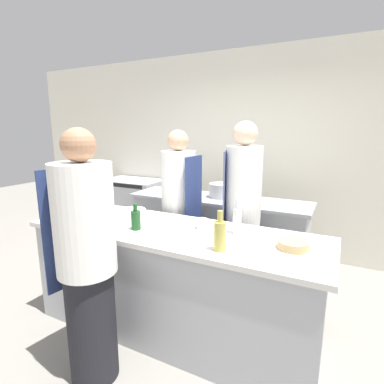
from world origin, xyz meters
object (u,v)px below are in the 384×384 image
bottle_olive_oil (136,219)px  bowl_wooden_salad (293,245)px  oven_range (134,208)px  bottle_vinegar (220,235)px  chef_at_stove (179,212)px  chef_at_prep_near (87,262)px  chef_at_pass_far (242,215)px  stockpot (221,190)px  bowl_mixing_large (106,218)px  bottle_wine (237,220)px  bowl_prep_small (68,215)px  bowl_ceramic_blue (133,212)px  cup (202,224)px

bottle_olive_oil → bowl_wooden_salad: bottle_olive_oil is taller
oven_range → bottle_vinegar: bearing=-41.1°
oven_range → chef_at_stove: chef_at_stove is taller
chef_at_prep_near → chef_at_pass_far: size_ratio=0.96×
bottle_olive_oil → chef_at_prep_near: bearing=-87.6°
chef_at_prep_near → stockpot: (0.17, 2.00, 0.14)m
bottle_olive_oil → bottle_vinegar: size_ratio=0.77×
bowl_mixing_large → stockpot: 1.49m
bottle_wine → stockpot: (-0.59, 1.16, -0.03)m
chef_at_pass_far → bowl_wooden_salad: (0.57, -0.67, 0.03)m
bowl_prep_small → bowl_ceramic_blue: 0.58m
chef_at_pass_far → bowl_mixing_large: (-1.02, -0.77, 0.03)m
chef_at_stove → chef_at_pass_far: 0.69m
cup → stockpot: (-0.29, 1.17, 0.04)m
chef_at_stove → bowl_prep_small: 1.10m
bottle_olive_oil → stockpot: 1.45m
bottle_vinegar → cup: bearing=129.6°
chef_at_pass_far → bowl_mixing_large: 1.28m
cup → bowl_wooden_salad: bearing=-8.2°
bowl_ceramic_blue → bowl_wooden_salad: bearing=-6.5°
chef_at_stove → chef_at_pass_far: bearing=94.5°
chef_at_prep_near → bowl_wooden_salad: bearing=-49.0°
bottle_wine → bowl_ceramic_blue: bearing=177.1°
bottle_wine → stockpot: 1.30m
cup → bowl_prep_small: bearing=-164.8°
chef_at_pass_far → bottle_vinegar: (0.13, -0.92, 0.12)m
chef_at_pass_far → bowl_mixing_large: bearing=111.0°
chef_at_prep_near → bowl_wooden_salad: chef_at_prep_near is taller
bottle_wine → bowl_wooden_salad: bearing=-14.8°
chef_at_pass_far → bowl_prep_small: size_ratio=6.62×
chef_at_stove → stockpot: (0.23, 0.64, 0.14)m
oven_range → chef_at_stove: 1.89m
bowl_mixing_large → oven_range: bearing=121.8°
bowl_ceramic_blue → bottle_vinegar: bearing=-21.9°
oven_range → cup: bearing=-39.4°
chef_at_pass_far → bowl_ceramic_blue: size_ratio=7.44×
bottle_vinegar → oven_range: bearing=138.9°
chef_at_prep_near → bowl_prep_small: chef_at_prep_near is taller
bottle_wine → bowl_wooden_salad: (0.45, -0.12, -0.08)m
bowl_ceramic_blue → cup: bearing=-4.8°
bottle_vinegar → bowl_prep_small: 1.50m
bottle_wine → stockpot: size_ratio=0.94×
chef_at_prep_near → bowl_wooden_salad: size_ratio=8.12×
chef_at_stove → bottle_vinegar: 1.22m
chef_at_stove → bottle_vinegar: bearing=44.6°
bowl_mixing_large → chef_at_pass_far: bearing=37.2°
oven_range → bowl_mixing_large: bowl_mixing_large is taller
bottle_vinegar → chef_at_stove: bearing=132.6°
chef_at_pass_far → cup: chef_at_pass_far is taller
bottle_olive_oil → bowl_mixing_large: 0.38m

